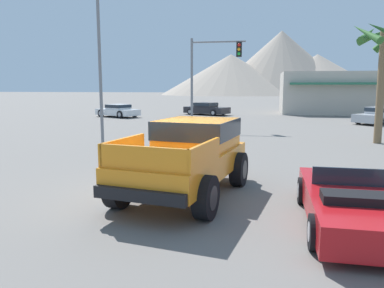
{
  "coord_description": "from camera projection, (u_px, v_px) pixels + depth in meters",
  "views": [
    {
      "loc": [
        2.24,
        -8.99,
        2.7
      ],
      "look_at": [
        0.42,
        0.89,
        1.15
      ],
      "focal_mm": 35.0,
      "sensor_mm": 36.0,
      "label": 1
    }
  ],
  "objects": [
    {
      "name": "distant_mountain_range",
      "position": [
        314.0,
        71.0,
        124.06
      ],
      "size": [
        121.17,
        61.36,
        21.7
      ],
      "color": "gray",
      "rests_on": "ground_plane"
    },
    {
      "name": "red_convertible_car",
      "position": [
        353.0,
        205.0,
        7.25
      ],
      "size": [
        1.94,
        4.18,
        1.06
      ],
      "rotation": [
        0.0,
        0.0,
        -0.02
      ],
      "color": "#B21419",
      "rests_on": "ground_plane"
    },
    {
      "name": "storefront_building",
      "position": [
        341.0,
        93.0,
        37.61
      ],
      "size": [
        11.65,
        7.46,
        4.11
      ],
      "color": "#BCB2A3",
      "rests_on": "ground_plane"
    },
    {
      "name": "street_lamp_post",
      "position": [
        99.0,
        33.0,
        16.42
      ],
      "size": [
        0.9,
        0.24,
        8.45
      ],
      "color": "slate",
      "rests_on": "ground_plane"
    },
    {
      "name": "parked_car_dark",
      "position": [
        206.0,
        109.0,
        35.88
      ],
      "size": [
        4.64,
        3.47,
        1.17
      ],
      "rotation": [
        0.0,
        0.0,
        4.27
      ],
      "color": "#232328",
      "rests_on": "ground_plane"
    },
    {
      "name": "ground_plane",
      "position": [
        169.0,
        193.0,
        9.55
      ],
      "size": [
        320.0,
        320.0,
        0.0
      ],
      "primitive_type": "plane",
      "color": "slate"
    },
    {
      "name": "parked_car_white",
      "position": [
        118.0,
        110.0,
        33.25
      ],
      "size": [
        4.4,
        3.37,
        1.14
      ],
      "rotation": [
        0.0,
        0.0,
        1.11
      ],
      "color": "white",
      "rests_on": "ground_plane"
    },
    {
      "name": "palm_tree_short",
      "position": [
        384.0,
        50.0,
        17.4
      ],
      "size": [
        2.8,
        2.69,
        5.76
      ],
      "color": "brown",
      "rests_on": "ground_plane"
    },
    {
      "name": "parked_car_silver",
      "position": [
        381.0,
        115.0,
        27.27
      ],
      "size": [
        4.43,
        4.31,
        1.22
      ],
      "rotation": [
        0.0,
        0.0,
        2.33
      ],
      "color": "#B7BABF",
      "rests_on": "ground_plane"
    },
    {
      "name": "orange_pickup_truck",
      "position": [
        190.0,
        152.0,
        9.52
      ],
      "size": [
        3.02,
        5.08,
        1.83
      ],
      "rotation": [
        0.0,
        0.0,
        -0.18
      ],
      "color": "orange",
      "rests_on": "ground_plane"
    },
    {
      "name": "traffic_light_main",
      "position": [
        212.0,
        66.0,
        23.94
      ],
      "size": [
        3.52,
        0.38,
        5.75
      ],
      "color": "slate",
      "rests_on": "ground_plane"
    }
  ]
}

